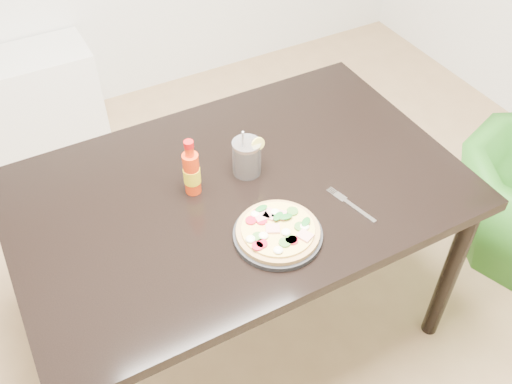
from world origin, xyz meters
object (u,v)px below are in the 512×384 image
dining_table (238,205)px  plate (278,235)px  hot_sauce_bottle (192,172)px  pizza (278,230)px  cola_cup (247,158)px  fork (350,204)px

dining_table → plate: plate is taller
dining_table → hot_sauce_bottle: size_ratio=7.12×
dining_table → pizza: (0.01, -0.24, 0.11)m
dining_table → cola_cup: cola_cup is taller
fork → cola_cup: bearing=113.0°
dining_table → plate: (0.01, -0.24, 0.09)m
dining_table → hot_sauce_bottle: (-0.13, 0.05, 0.16)m
dining_table → cola_cup: (0.06, 0.05, 0.14)m
plate → pizza: pizza is taller
plate → hot_sauce_bottle: 0.33m
hot_sauce_bottle → cola_cup: hot_sauce_bottle is taller
cola_cup → fork: size_ratio=0.97×
hot_sauce_bottle → dining_table: bearing=-20.8°
plate → cola_cup: 0.30m
hot_sauce_bottle → pizza: bearing=-64.9°
dining_table → hot_sauce_bottle: bearing=159.2°
plate → hot_sauce_bottle: (-0.14, 0.29, 0.07)m
pizza → cola_cup: size_ratio=1.33×
plate → pizza: size_ratio=1.07×
pizza → hot_sauce_bottle: hot_sauce_bottle is taller
cola_cup → dining_table: bearing=-139.8°
pizza → cola_cup: cola_cup is taller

